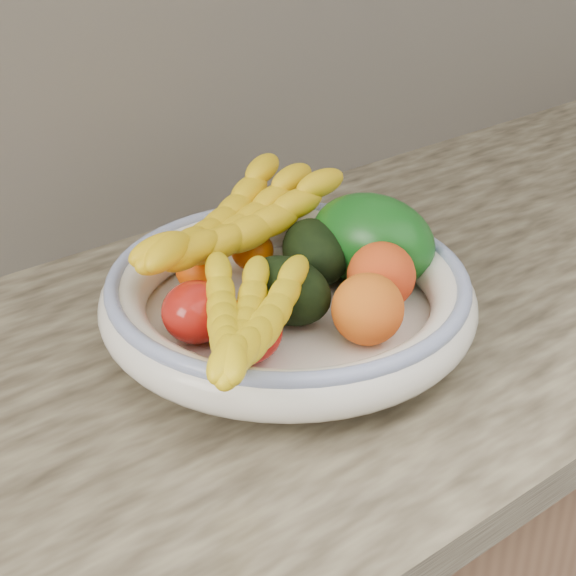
# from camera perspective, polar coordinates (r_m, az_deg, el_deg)

# --- Properties ---
(fruit_bowl) EXTENTS (0.39, 0.39, 0.08)m
(fruit_bowl) POSITION_cam_1_polar(r_m,az_deg,el_deg) (0.92, 0.00, -0.62)
(fruit_bowl) COLOR white
(fruit_bowl) RESTS_ON kitchen_counter
(clementine_back_left) EXTENTS (0.06, 0.06, 0.05)m
(clementine_back_left) POSITION_cam_1_polar(r_m,az_deg,el_deg) (0.96, -5.60, 1.16)
(clementine_back_left) COLOR #F65405
(clementine_back_left) RESTS_ON fruit_bowl
(clementine_back_right) EXTENTS (0.05, 0.05, 0.04)m
(clementine_back_right) POSITION_cam_1_polar(r_m,az_deg,el_deg) (1.00, -2.32, 2.45)
(clementine_back_right) COLOR #E56104
(clementine_back_right) RESTS_ON fruit_bowl
(tomato_left) EXTENTS (0.08, 0.08, 0.06)m
(tomato_left) POSITION_cam_1_polar(r_m,az_deg,el_deg) (0.87, -5.97, -1.55)
(tomato_left) COLOR #AE1811
(tomato_left) RESTS_ON fruit_bowl
(tomato_near_left) EXTENTS (0.07, 0.07, 0.06)m
(tomato_near_left) POSITION_cam_1_polar(r_m,az_deg,el_deg) (0.83, -2.65, -2.82)
(tomato_near_left) COLOR #C30400
(tomato_near_left) RESTS_ON fruit_bowl
(avocado_center) EXTENTS (0.09, 0.11, 0.07)m
(avocado_center) POSITION_cam_1_polar(r_m,az_deg,el_deg) (0.90, -0.08, -0.16)
(avocado_center) COLOR black
(avocado_center) RESTS_ON fruit_bowl
(avocado_right) EXTENTS (0.10, 0.12, 0.07)m
(avocado_right) POSITION_cam_1_polar(r_m,az_deg,el_deg) (0.97, 1.75, 2.32)
(avocado_right) COLOR black
(avocado_right) RESTS_ON fruit_bowl
(green_mango) EXTENTS (0.16, 0.18, 0.13)m
(green_mango) POSITION_cam_1_polar(r_m,az_deg,el_deg) (0.98, 5.47, 3.09)
(green_mango) COLOR #0E4A11
(green_mango) RESTS_ON fruit_bowl
(peach_front) EXTENTS (0.08, 0.08, 0.07)m
(peach_front) POSITION_cam_1_polar(r_m,az_deg,el_deg) (0.86, 5.17, -1.36)
(peach_front) COLOR orange
(peach_front) RESTS_ON fruit_bowl
(peach_right) EXTENTS (0.09, 0.09, 0.07)m
(peach_right) POSITION_cam_1_polar(r_m,az_deg,el_deg) (0.92, 6.05, 0.79)
(peach_right) COLOR orange
(peach_right) RESTS_ON fruit_bowl
(banana_bunch_back) EXTENTS (0.34, 0.21, 0.09)m
(banana_bunch_back) POSITION_cam_1_polar(r_m,az_deg,el_deg) (0.96, -3.55, 3.57)
(banana_bunch_back) COLOR yellow
(banana_bunch_back) RESTS_ON fruit_bowl
(banana_bunch_front) EXTENTS (0.26, 0.26, 0.07)m
(banana_bunch_front) POSITION_cam_1_polar(r_m,az_deg,el_deg) (0.80, -2.84, -2.76)
(banana_bunch_front) COLOR yellow
(banana_bunch_front) RESTS_ON fruit_bowl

